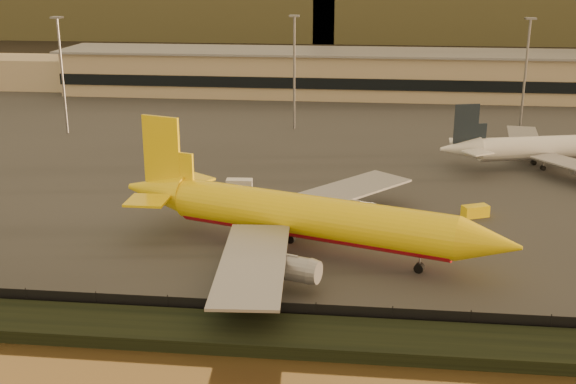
% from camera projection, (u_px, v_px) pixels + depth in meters
% --- Properties ---
extents(ground, '(900.00, 900.00, 0.00)m').
position_uv_depth(ground, '(307.00, 274.00, 89.00)').
color(ground, black).
rests_on(ground, ground).
extents(embankment, '(320.00, 7.00, 1.40)m').
position_uv_depth(embankment, '(293.00, 336.00, 72.69)').
color(embankment, black).
rests_on(embankment, ground).
extents(tarmac, '(320.00, 220.00, 0.20)m').
position_uv_depth(tarmac, '(340.00, 117.00, 178.90)').
color(tarmac, '#2D2D2D').
rests_on(tarmac, ground).
extents(perimeter_fence, '(300.00, 0.05, 2.20)m').
position_uv_depth(perimeter_fence, '(297.00, 313.00, 76.30)').
color(perimeter_fence, black).
rests_on(perimeter_fence, tarmac).
extents(terminal_building, '(202.00, 25.00, 12.60)m').
position_uv_depth(terminal_building, '(295.00, 73.00, 207.49)').
color(terminal_building, tan).
rests_on(terminal_building, tarmac).
extents(apron_light_masts, '(152.20, 12.20, 25.40)m').
position_uv_depth(apron_light_masts, '(408.00, 65.00, 153.63)').
color(apron_light_masts, slate).
rests_on(apron_light_masts, tarmac).
extents(dhl_cargo_jet, '(53.65, 51.14, 16.39)m').
position_uv_depth(dhl_cargo_jet, '(304.00, 217.00, 93.49)').
color(dhl_cargo_jet, yellow).
rests_on(dhl_cargo_jet, tarmac).
extents(white_narrowbody_jet, '(42.51, 40.67, 12.36)m').
position_uv_depth(white_narrowbody_jet, '(552.00, 148.00, 133.33)').
color(white_narrowbody_jet, white).
rests_on(white_narrowbody_jet, tarmac).
extents(gse_vehicle_yellow, '(4.31, 3.20, 1.77)m').
position_uv_depth(gse_vehicle_yellow, '(475.00, 211.00, 108.01)').
color(gse_vehicle_yellow, yellow).
rests_on(gse_vehicle_yellow, tarmac).
extents(gse_vehicle_white, '(4.43, 2.21, 1.94)m').
position_uv_depth(gse_vehicle_white, '(239.00, 185.00, 120.44)').
color(gse_vehicle_white, white).
rests_on(gse_vehicle_white, tarmac).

